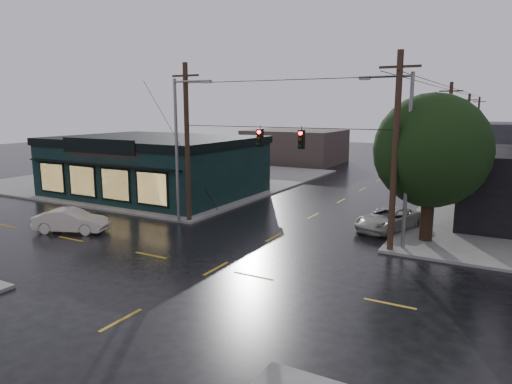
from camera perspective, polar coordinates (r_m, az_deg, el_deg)
The scene contains 15 objects.
ground_plane at distance 21.66m, azimuth -5.01°, elevation -9.51°, with size 160.00×160.00×0.00m, color black.
sidewalk_nw at distance 48.98m, azimuth -11.35°, elevation 1.71°, with size 28.00×28.00×0.15m, color slate.
pizza_shop at distance 40.12m, azimuth -12.53°, elevation 3.33°, with size 16.30×12.34×4.90m.
corner_tree at distance 26.34m, azimuth 21.09°, elevation 4.82°, with size 6.16×6.16×8.06m.
utility_pole_nw at distance 30.35m, azimuth -8.33°, elevation -3.71°, with size 2.00×0.32×10.15m, color #2F2315, non-canonical shape.
utility_pole_ne at distance 24.96m, azimuth 16.36°, elevation -7.18°, with size 2.00×0.32×10.15m, color #2F2315, non-canonical shape.
utility_pole_far_a at distance 45.69m, azimuth 22.41°, elevation 0.39°, with size 2.00×0.32×9.65m, color #2F2315, non-canonical shape.
utility_pole_far_b at distance 65.42m, azimuth 24.54°, elevation 3.07°, with size 2.00×0.32×9.15m, color #2F2315, non-canonical shape.
utility_pole_far_c at distance 85.28m, azimuth 25.68°, elevation 4.50°, with size 2.00×0.32×9.15m, color #2F2315, non-canonical shape.
span_signal_assembly at distance 25.99m, azimuth 3.05°, elevation 6.74°, with size 13.00×0.48×1.23m.
streetlight_nw at distance 30.00m, azimuth -9.60°, elevation -3.92°, with size 5.40×0.30×9.15m, color slate, non-canonical shape.
streetlight_ne at distance 25.52m, azimuth 17.81°, elevation -6.87°, with size 5.40×0.30×9.15m, color slate, non-canonical shape.
bg_building_west at distance 62.48m, azimuth 4.91°, elevation 5.70°, with size 12.00×10.00×4.40m, color #40312F.
sedan_cream at distance 29.62m, azimuth -22.14°, elevation -3.34°, with size 1.50×4.29×1.41m, color beige.
suv_silver at distance 29.08m, azimuth 16.19°, elevation -3.27°, with size 2.27×4.91×1.37m, color #A5A499.
Camera 1 is at (11.47, -16.81, 7.40)m, focal length 32.00 mm.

